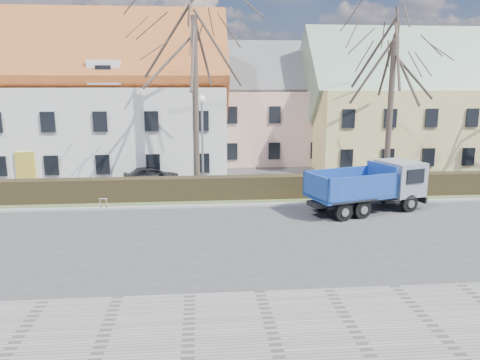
{
  "coord_description": "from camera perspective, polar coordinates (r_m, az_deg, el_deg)",
  "views": [
    {
      "loc": [
        -1.86,
        -19.77,
        6.66
      ],
      "look_at": [
        0.25,
        3.93,
        1.6
      ],
      "focal_mm": 35.0,
      "sensor_mm": 36.0,
      "label": 1
    }
  ],
  "objects": [
    {
      "name": "cart_frame",
      "position": [
        25.86,
        -16.74,
        -2.69
      ],
      "size": [
        0.76,
        0.5,
        0.65
      ],
      "primitive_type": null,
      "rotation": [
        0.0,
        0.0,
        -0.15
      ],
      "color": "silver",
      "rests_on": "ground"
    },
    {
      "name": "tree_2",
      "position": [
        30.67,
        17.91,
        9.27
      ],
      "size": [
        8.0,
        8.0,
        11.0
      ],
      "primitive_type": null,
      "color": "#3F332B",
      "rests_on": "ground"
    },
    {
      "name": "building_white",
      "position": [
        37.51,
        -22.6,
        8.18
      ],
      "size": [
        26.8,
        10.8,
        9.5
      ],
      "primitive_type": null,
      "color": "silver",
      "rests_on": "ground"
    },
    {
      "name": "sidewalk_near",
      "position": [
        13.2,
        3.9,
        -18.13
      ],
      "size": [
        80.0,
        5.0,
        0.08
      ],
      "primitive_type": "cube",
      "color": "gray",
      "rests_on": "ground"
    },
    {
      "name": "parked_car_a",
      "position": [
        31.04,
        -10.73,
        0.57
      ],
      "size": [
        3.89,
        2.43,
        1.23
      ],
      "primitive_type": "imported",
      "rotation": [
        0.0,
        0.0,
        1.86
      ],
      "color": "black",
      "rests_on": "ground"
    },
    {
      "name": "ground",
      "position": [
        20.94,
        0.27,
        -6.54
      ],
      "size": [
        120.0,
        120.0,
        0.0
      ],
      "primitive_type": "plane",
      "color": "#3B3B3D"
    },
    {
      "name": "grass_strip",
      "position": [
        26.86,
        -0.96,
        -2.24
      ],
      "size": [
        80.0,
        3.0,
        0.1
      ],
      "primitive_type": "cube",
      "color": "#495831",
      "rests_on": "ground"
    },
    {
      "name": "building_pink",
      "position": [
        40.28,
        3.33,
        8.2
      ],
      "size": [
        10.8,
        8.8,
        8.0
      ],
      "primitive_type": null,
      "color": "beige",
      "rests_on": "ground"
    },
    {
      "name": "building_yellow",
      "position": [
        40.94,
        20.99,
        7.85
      ],
      "size": [
        18.8,
        10.8,
        8.5
      ],
      "primitive_type": null,
      "color": "#D9C577",
      "rests_on": "ground"
    },
    {
      "name": "tree_1",
      "position": [
        28.27,
        -5.48,
        11.28
      ],
      "size": [
        9.2,
        9.2,
        12.65
      ],
      "primitive_type": null,
      "color": "#3F332B",
      "rests_on": "ground"
    },
    {
      "name": "hedge",
      "position": [
        26.52,
        -0.93,
        -1.09
      ],
      "size": [
        60.0,
        0.9,
        1.3
      ],
      "primitive_type": "cube",
      "color": "black",
      "rests_on": "ground"
    },
    {
      "name": "dump_truck",
      "position": [
        24.81,
        14.76,
        -0.88
      ],
      "size": [
        6.91,
        4.29,
        2.59
      ],
      "primitive_type": null,
      "rotation": [
        0.0,
        0.0,
        0.31
      ],
      "color": "navy",
      "rests_on": "ground"
    },
    {
      "name": "curb_far",
      "position": [
        25.31,
        -0.7,
        -3.1
      ],
      "size": [
        80.0,
        0.3,
        0.12
      ],
      "primitive_type": "cube",
      "color": "#979796",
      "rests_on": "ground"
    },
    {
      "name": "streetlight",
      "position": [
        27.02,
        -4.59,
        4.1
      ],
      "size": [
        0.46,
        0.46,
        5.92
      ],
      "primitive_type": null,
      "color": "gray",
      "rests_on": "ground"
    }
  ]
}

